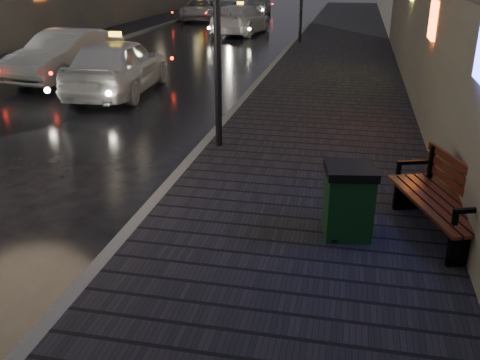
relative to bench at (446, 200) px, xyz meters
The scene contains 11 objects.
sidewalk 18.32m from the bench, 96.35° to the left, with size 4.60×58.00×0.15m, color black.
curb 18.74m from the bench, 103.67° to the left, with size 0.20×58.00×0.15m, color slate.
sidewalk_far 23.36m from the bench, 128.79° to the left, with size 2.40×58.00×0.15m, color black.
curb_far 22.57m from the bench, 126.21° to the left, with size 0.20×58.00×0.15m, color slate.
bench is the anchor object (origin of this frame).
trash_bin 1.37m from the bench, 167.41° to the right, with size 0.78×0.78×1.03m.
taxi_near 11.47m from the bench, 136.91° to the left, with size 2.01×5.01×1.71m, color white.
car_left_mid 14.61m from the bench, 139.04° to the left, with size 1.72×4.92×1.62m, color #A4A4AC.
taxi_mid 24.13m from the bench, 108.82° to the left, with size 2.24×5.51×1.60m, color silver.
taxi_far 32.27m from the bench, 112.09° to the left, with size 2.31×5.00×1.39m, color silver.
car_far 35.02m from the bench, 104.58° to the left, with size 1.82×4.53×1.54m, color gray.
Camera 1 is at (4.53, -4.44, 3.75)m, focal length 40.00 mm.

